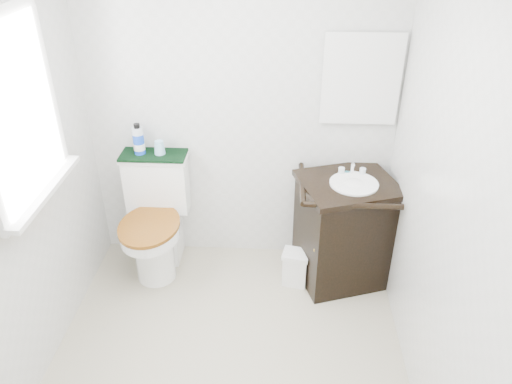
# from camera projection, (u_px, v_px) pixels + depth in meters

# --- Properties ---
(floor) EXTENTS (2.40, 2.40, 0.00)m
(floor) POSITION_uv_depth(u_px,v_px,m) (227.00, 366.00, 3.08)
(floor) COLOR #AAA189
(floor) RESTS_ON ground
(wall_back) EXTENTS (2.40, 0.00, 2.40)m
(wall_back) POSITION_uv_depth(u_px,v_px,m) (240.00, 111.00, 3.49)
(wall_back) COLOR silver
(wall_back) RESTS_ON ground
(wall_left) EXTENTS (0.00, 2.40, 2.40)m
(wall_left) POSITION_uv_depth(u_px,v_px,m) (3.00, 195.00, 2.52)
(wall_left) COLOR silver
(wall_left) RESTS_ON ground
(wall_right) EXTENTS (0.00, 2.40, 2.40)m
(wall_right) POSITION_uv_depth(u_px,v_px,m) (446.00, 208.00, 2.41)
(wall_right) COLOR silver
(wall_right) RESTS_ON ground
(window) EXTENTS (0.02, 0.70, 0.90)m
(window) POSITION_uv_depth(u_px,v_px,m) (15.00, 111.00, 2.55)
(window) COLOR white
(window) RESTS_ON wall_left
(mirror) EXTENTS (0.50, 0.02, 0.60)m
(mirror) POSITION_uv_depth(u_px,v_px,m) (361.00, 80.00, 3.31)
(mirror) COLOR silver
(mirror) RESTS_ON wall_back
(toilet) EXTENTS (0.48, 0.65, 0.89)m
(toilet) POSITION_uv_depth(u_px,v_px,m) (157.00, 223.00, 3.74)
(toilet) COLOR white
(toilet) RESTS_ON floor
(vanity) EXTENTS (0.77, 0.72, 0.92)m
(vanity) POSITION_uv_depth(u_px,v_px,m) (344.00, 229.00, 3.60)
(vanity) COLOR black
(vanity) RESTS_ON floor
(trash_bin) EXTENTS (0.22, 0.19, 0.28)m
(trash_bin) POSITION_uv_depth(u_px,v_px,m) (295.00, 268.00, 3.67)
(trash_bin) COLOR white
(trash_bin) RESTS_ON floor
(towel) EXTENTS (0.47, 0.22, 0.02)m
(towel) POSITION_uv_depth(u_px,v_px,m) (153.00, 155.00, 3.58)
(towel) COLOR black
(towel) RESTS_ON toilet
(mouthwash_bottle) EXTENTS (0.08, 0.08, 0.23)m
(mouthwash_bottle) POSITION_uv_depth(u_px,v_px,m) (139.00, 140.00, 3.54)
(mouthwash_bottle) COLOR blue
(mouthwash_bottle) RESTS_ON towel
(cup) EXTENTS (0.08, 0.08, 0.10)m
(cup) POSITION_uv_depth(u_px,v_px,m) (159.00, 147.00, 3.56)
(cup) COLOR #8AC1E2
(cup) RESTS_ON towel
(soap_bar) EXTENTS (0.06, 0.04, 0.02)m
(soap_bar) POSITION_uv_depth(u_px,v_px,m) (347.00, 172.00, 3.50)
(soap_bar) COLOR #19697A
(soap_bar) RESTS_ON vanity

